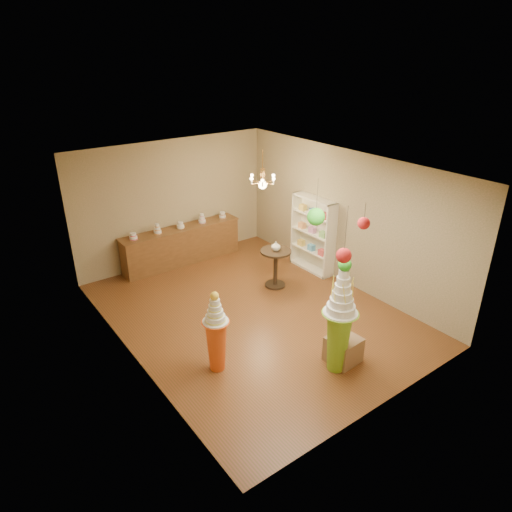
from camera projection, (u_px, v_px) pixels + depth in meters
floor at (253, 313)px, 9.25m from camera, size 6.50×6.50×0.00m
ceiling at (252, 167)px, 7.99m from camera, size 6.50×6.50×0.00m
wall_back at (173, 202)px, 11.00m from camera, size 5.00×0.04×3.00m
wall_front at (391, 322)px, 6.25m from camera, size 5.00×0.04×3.00m
wall_left at (126, 283)px, 7.28m from camera, size 0.04×6.50×3.00m
wall_right at (345, 218)px, 9.97m from camera, size 0.04×6.50×3.00m
pedestal_green at (339, 327)px, 7.34m from camera, size 0.69×0.69×2.04m
pedestal_orange at (216, 339)px, 7.44m from camera, size 0.51×0.51×1.46m
burlap_riser at (343, 349)px, 7.78m from camera, size 0.54×0.54×0.46m
sideboard at (182, 245)px, 11.22m from camera, size 3.04×0.54×1.16m
shelving_unit at (313, 234)px, 10.71m from camera, size 0.33×1.20×1.80m
round_table at (276, 263)px, 10.08m from camera, size 0.86×0.86×0.88m
vase at (276, 246)px, 9.90m from camera, size 0.20×0.20×0.21m
pom_red_left at (344, 255)px, 6.39m from camera, size 0.22×0.22×0.85m
pom_green_mid at (316, 217)px, 7.60m from camera, size 0.30×0.30×0.81m
pom_red_right at (364, 223)px, 6.33m from camera, size 0.18×0.18×0.39m
chandelier at (263, 182)px, 9.65m from camera, size 0.69×0.69×0.85m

